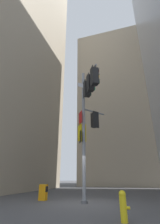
# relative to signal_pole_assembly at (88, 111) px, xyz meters

# --- Properties ---
(ground) EXTENTS (120.00, 120.00, 0.00)m
(ground) POSITION_rel_signal_pole_assembly_xyz_m (-0.39, 0.44, -5.14)
(ground) COLOR #474749
(building_mid_block) EXTENTS (15.87, 15.87, 29.18)m
(building_mid_block) POSITION_rel_signal_pole_assembly_xyz_m (1.79, 24.61, 9.45)
(building_mid_block) COLOR tan
(building_mid_block) RESTS_ON ground
(signal_pole_assembly) EXTENTS (1.97, 3.78, 8.30)m
(signal_pole_assembly) POSITION_rel_signal_pole_assembly_xyz_m (0.00, 0.00, 0.00)
(signal_pole_assembly) COLOR gray
(signal_pole_assembly) RESTS_ON ground
(fire_hydrant) EXTENTS (0.33, 0.23, 0.92)m
(fire_hydrant) POSITION_rel_signal_pole_assembly_xyz_m (1.91, -3.08, -4.66)
(fire_hydrant) COLOR yellow
(fire_hydrant) RESTS_ON ground
(newspaper_box) EXTENTS (0.45, 0.36, 0.91)m
(newspaper_box) POSITION_rel_signal_pole_assembly_xyz_m (-3.15, 0.90, -4.69)
(newspaper_box) COLOR orange
(newspaper_box) RESTS_ON ground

